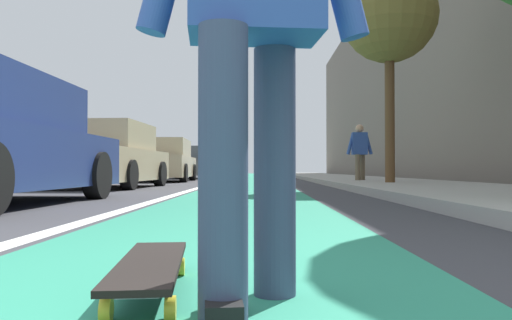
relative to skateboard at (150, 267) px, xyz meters
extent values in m
plane|color=#38383D|center=(9.19, -0.12, -0.09)|extent=(80.00, 80.00, 0.00)
cube|color=#288466|center=(23.19, -0.12, -0.09)|extent=(56.00, 2.00, 0.00)
cube|color=silver|center=(19.19, 1.03, -0.09)|extent=(52.00, 0.16, 0.01)
cube|color=#9E9B93|center=(17.19, -3.66, -0.03)|extent=(52.00, 3.20, 0.13)
cube|color=slate|center=(21.19, -6.56, 4.56)|extent=(40.00, 1.20, 9.31)
cylinder|color=yellow|center=(0.29, 0.12, -0.06)|extent=(0.07, 0.04, 0.07)
cylinder|color=yellow|center=(0.31, -0.05, -0.06)|extent=(0.07, 0.04, 0.07)
cylinder|color=yellow|center=(-0.31, 0.05, -0.06)|extent=(0.07, 0.04, 0.07)
cylinder|color=yellow|center=(-0.29, -0.12, -0.06)|extent=(0.07, 0.04, 0.07)
cube|color=silver|center=(0.30, 0.03, -0.01)|extent=(0.07, 0.13, 0.02)
cube|color=silver|center=(-0.30, -0.03, -0.01)|extent=(0.07, 0.13, 0.02)
cube|color=black|center=(0.00, 0.00, 0.01)|extent=(0.86, 0.29, 0.02)
cylinder|color=#384260|center=(-0.28, -0.26, 0.32)|extent=(0.14, 0.14, 0.82)
cylinder|color=#384260|center=(0.00, -0.41, 0.32)|extent=(0.14, 0.14, 0.82)
cube|color=black|center=(-0.28, -0.26, -0.06)|extent=(0.27, 0.13, 0.07)
cube|color=#4C606B|center=(5.18, 2.85, 1.10)|extent=(0.08, 1.64, 0.51)
cylinder|color=black|center=(5.47, 1.95, 0.24)|extent=(0.67, 0.24, 0.67)
cube|color=tan|center=(9.85, 3.08, 0.43)|extent=(4.13, 1.98, 0.70)
cube|color=tan|center=(9.70, 3.09, 1.08)|extent=(2.30, 1.75, 0.60)
cube|color=#4C606B|center=(10.81, 3.03, 1.08)|extent=(0.12, 1.57, 0.51)
cylinder|color=black|center=(11.14, 3.86, 0.22)|extent=(0.63, 0.25, 0.62)
cylinder|color=black|center=(11.06, 2.17, 0.22)|extent=(0.63, 0.25, 0.62)
cylinder|color=black|center=(8.64, 3.99, 0.22)|extent=(0.63, 0.25, 0.62)
cylinder|color=black|center=(8.55, 2.30, 0.22)|extent=(0.63, 0.25, 0.62)
cube|color=tan|center=(15.96, 3.03, 0.42)|extent=(4.53, 1.98, 0.70)
cube|color=tan|center=(15.81, 3.03, 1.07)|extent=(2.51, 1.77, 0.60)
cube|color=#4C606B|center=(17.04, 3.07, 1.07)|extent=(0.09, 1.62, 0.51)
cylinder|color=black|center=(17.32, 3.95, 0.21)|extent=(0.62, 0.24, 0.61)
cylinder|color=black|center=(17.37, 2.20, 0.21)|extent=(0.62, 0.24, 0.61)
cylinder|color=black|center=(14.54, 3.87, 0.21)|extent=(0.62, 0.24, 0.61)
cylinder|color=black|center=(14.60, 2.11, 0.21)|extent=(0.62, 0.24, 0.61)
cube|color=#4C5156|center=(21.79, 2.97, 0.42)|extent=(4.64, 1.95, 0.70)
cube|color=#4C5156|center=(21.64, 2.97, 1.07)|extent=(2.58, 1.73, 0.60)
cube|color=#4C606B|center=(22.90, 2.93, 1.07)|extent=(0.09, 1.58, 0.51)
cylinder|color=black|center=(23.24, 3.77, 0.21)|extent=(0.61, 0.24, 0.60)
cylinder|color=black|center=(23.18, 2.07, 0.21)|extent=(0.61, 0.24, 0.60)
cylinder|color=black|center=(20.40, 3.86, 0.21)|extent=(0.61, 0.24, 0.60)
cylinder|color=black|center=(20.34, 2.16, 0.21)|extent=(0.61, 0.24, 0.60)
cylinder|color=#2D2D2D|center=(18.47, 1.43, 1.59)|extent=(0.12, 0.12, 3.36)
cube|color=black|center=(18.47, 1.43, 3.67)|extent=(0.24, 0.28, 0.80)
sphere|color=#360606|center=(18.60, 1.43, 3.93)|extent=(0.16, 0.16, 0.16)
sphere|color=gold|center=(18.60, 1.43, 3.67)|extent=(0.16, 0.16, 0.16)
sphere|color=black|center=(18.60, 1.43, 3.41)|extent=(0.16, 0.16, 0.16)
cylinder|color=brown|center=(9.61, -3.26, 1.48)|extent=(0.22, 0.22, 3.14)
sphere|color=olive|center=(9.61, -3.26, 3.80)|extent=(2.14, 2.14, 2.14)
cylinder|color=brown|center=(12.16, -3.16, 0.32)|extent=(0.14, 0.14, 0.82)
cylinder|color=brown|center=(11.90, -2.98, 0.32)|extent=(0.14, 0.14, 0.82)
cube|color=black|center=(12.16, -3.16, -0.06)|extent=(0.26, 0.10, 0.07)
cube|color=#2D4C99|center=(12.04, -3.06, 1.03)|extent=(0.24, 0.40, 0.60)
cylinder|color=#2D4C99|center=(12.04, -3.30, 1.03)|extent=(0.09, 0.24, 0.60)
cylinder|color=#2D4C99|center=(12.04, -2.82, 1.03)|extent=(0.09, 0.24, 0.60)
sphere|color=tan|center=(12.04, -3.06, 1.44)|extent=(0.22, 0.22, 0.22)
camera|label=1|loc=(-1.69, -0.37, 0.32)|focal=35.51mm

